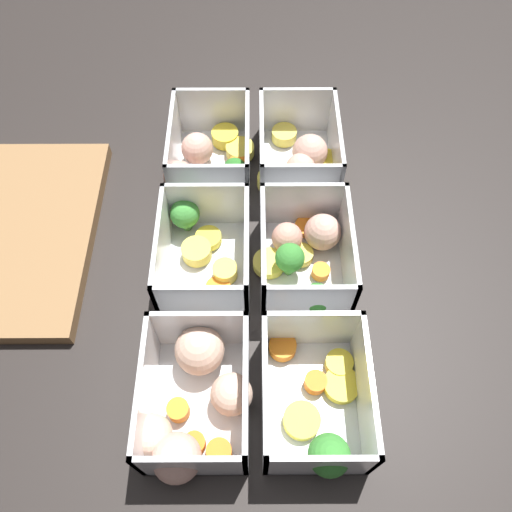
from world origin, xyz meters
The scene contains 8 objects.
ground_plane centered at (0.00, 0.00, 0.00)m, with size 4.00×4.00×0.00m, color #282321.
container_near_left centered at (-0.17, -0.06, 0.03)m, with size 0.15×0.11×0.07m.
container_near_center centered at (0.00, -0.06, 0.03)m, with size 0.14×0.12×0.07m.
container_near_right centered at (0.15, -0.06, 0.02)m, with size 0.14×0.12×0.07m.
container_far_left centered at (-0.16, 0.06, 0.03)m, with size 0.17×0.13×0.07m.
container_far_center centered at (0.01, 0.06, 0.03)m, with size 0.14×0.11×0.07m.
container_far_right centered at (0.16, 0.06, 0.03)m, with size 0.14×0.13×0.07m.
cutting_board centered at (0.04, 0.29, 0.01)m, with size 0.28×0.18×0.02m.
Camera 1 is at (-0.30, 0.00, 0.51)m, focal length 35.00 mm.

